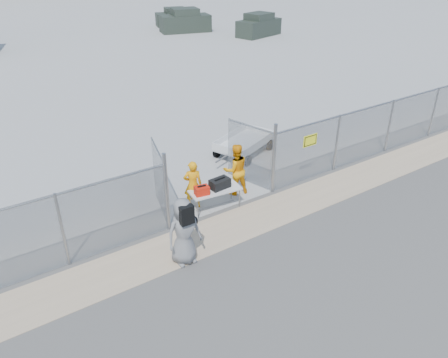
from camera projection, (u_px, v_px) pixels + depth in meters
ground at (262, 239)px, 12.70m from camera, size 160.00×160.00×0.00m
tarmac_inside at (1, 30)px, 43.38m from camera, size 160.00×80.00×0.01m
dirt_strip at (242, 223)px, 13.43m from camera, size 44.00×1.60×0.01m
chain_link_fence at (224, 179)px, 13.64m from camera, size 40.00×0.20×2.20m
folding_table at (215, 199)px, 14.03m from camera, size 1.72×0.87×0.70m
orange_bag at (202, 190)px, 13.53m from camera, size 0.48×0.37×0.27m
black_duffel at (220, 184)px, 13.88m from camera, size 0.67×0.42×0.31m
security_worker_left at (193, 185)px, 13.90m from camera, size 0.70×0.59×1.64m
security_worker_right at (235, 169)px, 14.64m from camera, size 1.01×0.86×1.81m
visitor at (184, 231)px, 11.39m from camera, size 0.97×0.65×1.93m
utility_trailer at (244, 144)px, 17.70m from camera, size 3.68×2.80×0.80m
parked_vehicle_near at (185, 20)px, 41.75m from camera, size 5.08×3.21×2.13m
parked_vehicle_mid at (175, 17)px, 44.89m from camera, size 4.26×2.87×1.77m
parked_vehicle_far at (259, 25)px, 39.95m from camera, size 4.74×3.02×1.98m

